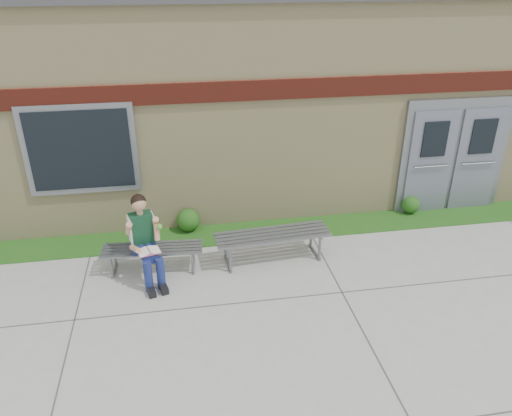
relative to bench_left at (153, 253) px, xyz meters
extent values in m
plane|color=#9E9E99|center=(1.89, -1.63, -0.33)|extent=(80.00, 80.00, 0.00)
cube|color=#1A4612|center=(1.89, 0.97, -0.32)|extent=(16.00, 0.80, 0.02)
cube|color=beige|center=(1.89, 4.37, 1.67)|extent=(16.00, 6.00, 4.00)
cube|color=maroon|center=(1.89, 1.34, 2.27)|extent=(16.00, 0.06, 0.35)
cube|color=slate|center=(-1.11, 1.33, 1.37)|extent=(1.90, 0.08, 1.60)
cube|color=black|center=(-1.11, 1.29, 1.37)|extent=(1.70, 0.04, 1.40)
cube|color=slate|center=(5.89, 1.33, 0.82)|extent=(2.20, 0.08, 2.30)
cube|color=slate|center=(5.39, 1.28, 0.72)|extent=(0.92, 0.06, 2.10)
cube|color=slate|center=(6.39, 1.28, 0.72)|extent=(0.92, 0.06, 2.10)
cube|color=slate|center=(0.00, 0.00, 0.08)|extent=(1.65, 0.57, 0.03)
cube|color=slate|center=(-0.65, 0.00, -0.14)|extent=(0.07, 0.45, 0.37)
cube|color=slate|center=(0.65, 0.00, -0.14)|extent=(0.07, 0.45, 0.37)
cube|color=slate|center=(2.00, 0.00, 0.16)|extent=(1.97, 0.69, 0.04)
cube|color=slate|center=(1.22, 0.00, -0.10)|extent=(0.09, 0.54, 0.44)
cube|color=slate|center=(2.78, 0.00, -0.10)|extent=(0.09, 0.54, 0.44)
cube|color=navy|center=(-0.13, -0.05, 0.18)|extent=(0.42, 0.35, 0.17)
cube|color=#0D3319|center=(-0.12, -0.07, 0.52)|extent=(0.39, 0.30, 0.50)
sphere|color=tan|center=(-0.12, -0.08, 0.95)|extent=(0.28, 0.28, 0.23)
sphere|color=black|center=(-0.13, -0.06, 0.97)|extent=(0.29, 0.29, 0.24)
cylinder|color=navy|center=(-0.15, -0.34, 0.20)|extent=(0.28, 0.48, 0.16)
cylinder|color=navy|center=(0.04, -0.29, 0.20)|extent=(0.28, 0.48, 0.16)
cylinder|color=navy|center=(-0.06, -0.59, -0.05)|extent=(0.13, 0.13, 0.54)
cylinder|color=navy|center=(0.13, -0.54, -0.05)|extent=(0.13, 0.13, 0.54)
cube|color=black|center=(-0.04, -0.66, -0.27)|extent=(0.18, 0.30, 0.11)
cube|color=black|center=(0.15, -0.61, -0.27)|extent=(0.18, 0.30, 0.11)
cylinder|color=tan|center=(-0.30, -0.18, 0.58)|extent=(0.16, 0.26, 0.29)
cylinder|color=tan|center=(0.09, -0.07, 0.58)|extent=(0.16, 0.26, 0.29)
cube|color=white|center=(-0.02, -0.44, 0.31)|extent=(0.39, 0.32, 0.02)
cube|color=#D24E7D|center=(-0.02, -0.44, 0.30)|extent=(0.39, 0.33, 0.01)
sphere|color=#5DAA2D|center=(0.16, -0.21, 0.59)|extent=(0.09, 0.09, 0.09)
sphere|color=#1A4612|center=(0.63, 1.22, -0.09)|extent=(0.43, 0.43, 0.43)
sphere|color=#1A4612|center=(5.08, 1.22, -0.13)|extent=(0.36, 0.36, 0.36)
camera|label=1|loc=(0.53, -7.13, 4.34)|focal=35.00mm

